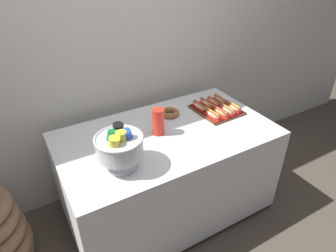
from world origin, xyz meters
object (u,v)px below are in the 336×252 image
object	(u,v)px
hot_dog_5	(207,104)
hot_dog_2	(227,110)
hot_dog_6	(214,102)
hot_dog_7	(221,100)
hot_dog_4	(200,106)
hot_dog_1	(220,112)
cup_stack	(158,122)
donut	(170,113)
serving_tray	(217,110)
buffet_table	(167,171)
hot_dog_3	(234,108)
punch_bowl	(119,146)
hot_dog_0	(213,115)

from	to	relation	value
hot_dog_5	hot_dog_2	bearing A→B (deg)	-63.18
hot_dog_6	hot_dog_7	world-z (taller)	hot_dog_7
hot_dog_4	hot_dog_7	size ratio (longest dim) A/B	1.05
hot_dog_1	cup_stack	xyz separation A→B (m)	(-0.54, 0.03, 0.06)
hot_dog_4	donut	world-z (taller)	hot_dog_4
hot_dog_6	serving_tray	bearing A→B (deg)	-112.07
buffet_table	hot_dog_7	distance (m)	0.77
buffet_table	hot_dog_5	size ratio (longest dim) A/B	8.87
hot_dog_4	hot_dog_6	size ratio (longest dim) A/B	1.00
hot_dog_5	hot_dog_6	size ratio (longest dim) A/B	1.01
serving_tray	hot_dog_7	size ratio (longest dim) A/B	2.21
hot_dog_3	hot_dog_7	xyz separation A→B (m)	(-0.01, 0.16, 0.00)
buffet_table	hot_dog_3	xyz separation A→B (m)	(0.64, 0.01, 0.40)
hot_dog_2	hot_dog_7	world-z (taller)	hot_dog_2
serving_tray	hot_dog_1	world-z (taller)	hot_dog_1
hot_dog_6	punch_bowl	xyz separation A→B (m)	(-0.99, -0.35, 0.12)
hot_dog_1	hot_dog_3	bearing A→B (deg)	2.38
hot_dog_3	cup_stack	xyz separation A→B (m)	(-0.69, 0.02, 0.07)
hot_dog_0	hot_dog_7	distance (m)	0.28
hot_dog_0	hot_dog_3	xyz separation A→B (m)	(0.22, 0.01, -0.00)
hot_dog_1	punch_bowl	xyz separation A→B (m)	(-0.92, -0.19, 0.12)
hot_dog_6	cup_stack	bearing A→B (deg)	-166.87
donut	hot_dog_6	bearing A→B (deg)	-6.34
hot_dog_4	cup_stack	world-z (taller)	cup_stack
hot_dog_2	cup_stack	size ratio (longest dim) A/B	0.88
buffet_table	hot_dog_1	world-z (taller)	hot_dog_1
serving_tray	hot_dog_2	size ratio (longest dim) A/B	2.14
hot_dog_0	punch_bowl	distance (m)	0.87
hot_dog_3	hot_dog_5	bearing A→B (deg)	134.65
cup_stack	hot_dog_7	bearing A→B (deg)	11.99
hot_dog_2	donut	world-z (taller)	hot_dog_2
serving_tray	hot_dog_6	distance (m)	0.10
hot_dog_0	hot_dog_7	size ratio (longest dim) A/B	1.05
serving_tray	punch_bowl	bearing A→B (deg)	-164.17
hot_dog_0	hot_dog_1	bearing A→B (deg)	2.38
hot_dog_2	hot_dog_4	bearing A→B (deg)	134.65
hot_dog_4	hot_dog_5	world-z (taller)	hot_dog_5
buffet_table	hot_dog_4	bearing A→B (deg)	21.71
hot_dog_7	hot_dog_4	bearing A→B (deg)	-177.62
hot_dog_3	hot_dog_1	bearing A→B (deg)	-177.62
hot_dog_5	donut	size ratio (longest dim) A/B	1.18
hot_dog_1	hot_dog_3	world-z (taller)	hot_dog_1
cup_stack	serving_tray	bearing A→B (deg)	5.82
hot_dog_7	donut	xyz separation A→B (m)	(-0.48, 0.04, -0.01)
hot_dog_7	hot_dog_3	bearing A→B (deg)	-87.62
hot_dog_1	punch_bowl	bearing A→B (deg)	-168.54
hot_dog_0	hot_dog_3	distance (m)	0.23
hot_dog_3	hot_dog_7	world-z (taller)	hot_dog_7
cup_stack	buffet_table	bearing A→B (deg)	-22.42
hot_dog_0	hot_dog_3	bearing A→B (deg)	2.38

